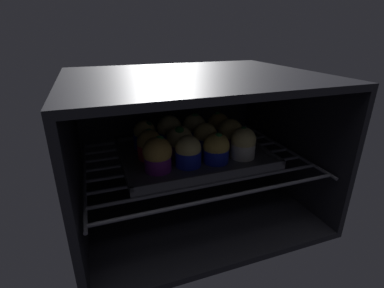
{
  "coord_description": "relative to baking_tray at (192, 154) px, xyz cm",
  "views": [
    {
      "loc": [
        -23.28,
        -40.77,
        45.2
      ],
      "look_at": [
        0.0,
        23.29,
        17.45
      ],
      "focal_mm": 26.46,
      "sensor_mm": 36.0,
      "label": 1
    }
  ],
  "objects": [
    {
      "name": "muffin_row1_col1",
      "position": [
        -3.44,
        -0.29,
        4.11
      ],
      "size": [
        6.69,
        6.69,
        7.97
      ],
      "color": "#7A238C",
      "rests_on": "baking_tray"
    },
    {
      "name": "muffin_row2_col3",
      "position": [
        10.73,
        7.03,
        4.12
      ],
      "size": [
        6.21,
        6.21,
        8.03
      ],
      "color": "#1928B7",
      "rests_on": "baking_tray"
    },
    {
      "name": "muffin_row0_col0",
      "position": [
        -10.81,
        -7.1,
        4.35
      ],
      "size": [
        6.65,
        6.65,
        8.24
      ],
      "color": "#7A238C",
      "rests_on": "baking_tray"
    },
    {
      "name": "oven_cavity",
      "position": [
        0.0,
        2.96,
        2.32
      ],
      "size": [
        59.0,
        47.0,
        37.0
      ],
      "color": "black",
      "rests_on": "ground"
    },
    {
      "name": "muffin_row0_col3",
      "position": [
        10.86,
        -7.3,
        4.22
      ],
      "size": [
        6.22,
        6.22,
        8.07
      ],
      "color": "silver",
      "rests_on": "baking_tray"
    },
    {
      "name": "muffin_row2_col2",
      "position": [
        3.41,
        7.53,
        4.3
      ],
      "size": [
        6.5,
        6.5,
        8.3
      ],
      "color": "#1928B7",
      "rests_on": "baking_tray"
    },
    {
      "name": "baking_tray",
      "position": [
        0.0,
        0.0,
        0.0
      ],
      "size": [
        36.77,
        29.42,
        2.2
      ],
      "color": "#4C4C51",
      "rests_on": "oven_rack"
    },
    {
      "name": "muffin_row1_col3",
      "position": [
        11.12,
        0.14,
        4.18
      ],
      "size": [
        6.63,
        6.63,
        7.73
      ],
      "color": "#7A238C",
      "rests_on": "baking_tray"
    },
    {
      "name": "oven_rack",
      "position": [
        0.0,
        -1.29,
        -1.08
      ],
      "size": [
        54.8,
        42.0,
        0.8
      ],
      "color": "#51515B",
      "rests_on": "oven_cavity"
    },
    {
      "name": "muffin_row2_col1",
      "position": [
        -3.93,
        7.48,
        4.44
      ],
      "size": [
        6.68,
        6.68,
        8.22
      ],
      "color": "#1928B7",
      "rests_on": "baking_tray"
    },
    {
      "name": "muffin_row0_col2",
      "position": [
        3.46,
        -7.5,
        3.97
      ],
      "size": [
        6.35,
        6.35,
        7.73
      ],
      "color": "#1928B7",
      "rests_on": "baking_tray"
    },
    {
      "name": "muffin_row1_col0",
      "position": [
        -11.12,
        0.19,
        3.91
      ],
      "size": [
        6.17,
        6.17,
        7.53
      ],
      "color": "red",
      "rests_on": "baking_tray"
    },
    {
      "name": "muffin_row2_col0",
      "position": [
        -10.79,
        7.61,
        4.07
      ],
      "size": [
        6.12,
        6.12,
        7.46
      ],
      "color": "#1928B7",
      "rests_on": "baking_tray"
    },
    {
      "name": "muffin_row1_col2",
      "position": [
        3.71,
        0.07,
        3.99
      ],
      "size": [
        6.23,
        6.23,
        7.52
      ],
      "color": "#1928B7",
      "rests_on": "baking_tray"
    },
    {
      "name": "muffin_row0_col1",
      "position": [
        -3.54,
        -7.09,
        4.01
      ],
      "size": [
        6.12,
        6.12,
        7.48
      ],
      "color": "#1928B7",
      "rests_on": "baking_tray"
    }
  ]
}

